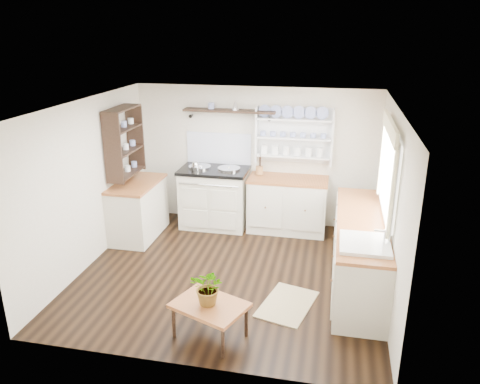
# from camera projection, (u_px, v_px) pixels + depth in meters

# --- Properties ---
(floor) EXTENTS (4.00, 3.80, 0.01)m
(floor) POSITION_uv_depth(u_px,v_px,m) (230.00, 273.00, 6.43)
(floor) COLOR black
(floor) RESTS_ON ground
(wall_back) EXTENTS (4.00, 0.02, 2.30)m
(wall_back) POSITION_uv_depth(u_px,v_px,m) (255.00, 156.00, 7.79)
(wall_back) COLOR beige
(wall_back) RESTS_ON ground
(wall_right) EXTENTS (0.02, 3.80, 2.30)m
(wall_right) POSITION_uv_depth(u_px,v_px,m) (390.00, 206.00, 5.66)
(wall_right) COLOR beige
(wall_right) RESTS_ON ground
(wall_left) EXTENTS (0.02, 3.80, 2.30)m
(wall_left) POSITION_uv_depth(u_px,v_px,m) (88.00, 184.00, 6.43)
(wall_left) COLOR beige
(wall_left) RESTS_ON ground
(ceiling) EXTENTS (4.00, 3.80, 0.01)m
(ceiling) POSITION_uv_depth(u_px,v_px,m) (228.00, 105.00, 5.66)
(ceiling) COLOR white
(ceiling) RESTS_ON wall_back
(window) EXTENTS (0.08, 1.55, 1.22)m
(window) POSITION_uv_depth(u_px,v_px,m) (388.00, 169.00, 5.66)
(window) COLOR white
(window) RESTS_ON wall_right
(aga_cooker) EXTENTS (1.12, 0.77, 1.03)m
(aga_cooker) POSITION_uv_depth(u_px,v_px,m) (215.00, 197.00, 7.82)
(aga_cooker) COLOR beige
(aga_cooker) RESTS_ON floor
(back_cabinets) EXTENTS (1.27, 0.63, 0.90)m
(back_cabinets) POSITION_uv_depth(u_px,v_px,m) (287.00, 204.00, 7.63)
(back_cabinets) COLOR beige
(back_cabinets) RESTS_ON floor
(right_cabinets) EXTENTS (0.62, 2.43, 0.90)m
(right_cabinets) POSITION_uv_depth(u_px,v_px,m) (359.00, 251.00, 6.04)
(right_cabinets) COLOR beige
(right_cabinets) RESTS_ON floor
(belfast_sink) EXTENTS (0.55, 0.60, 0.45)m
(belfast_sink) POSITION_uv_depth(u_px,v_px,m) (364.00, 253.00, 5.23)
(belfast_sink) COLOR white
(belfast_sink) RESTS_ON right_cabinets
(left_cabinets) EXTENTS (0.62, 1.13, 0.90)m
(left_cabinets) POSITION_uv_depth(u_px,v_px,m) (138.00, 209.00, 7.43)
(left_cabinets) COLOR beige
(left_cabinets) RESTS_ON floor
(plate_rack) EXTENTS (1.20, 0.22, 0.90)m
(plate_rack) POSITION_uv_depth(u_px,v_px,m) (295.00, 135.00, 7.50)
(plate_rack) COLOR white
(plate_rack) RESTS_ON wall_back
(high_shelf) EXTENTS (1.50, 0.29, 0.16)m
(high_shelf) POSITION_uv_depth(u_px,v_px,m) (229.00, 111.00, 7.50)
(high_shelf) COLOR black
(high_shelf) RESTS_ON wall_back
(left_shelving) EXTENTS (0.28, 0.80, 1.05)m
(left_shelving) POSITION_uv_depth(u_px,v_px,m) (124.00, 141.00, 7.09)
(left_shelving) COLOR black
(left_shelving) RESTS_ON wall_left
(kettle) EXTENTS (0.16, 0.16, 0.20)m
(kettle) POSITION_uv_depth(u_px,v_px,m) (196.00, 168.00, 7.59)
(kettle) COLOR silver
(kettle) RESTS_ON aga_cooker
(utensil_crock) EXTENTS (0.12, 0.12, 0.14)m
(utensil_crock) POSITION_uv_depth(u_px,v_px,m) (259.00, 170.00, 7.63)
(utensil_crock) COLOR #966437
(utensil_crock) RESTS_ON back_cabinets
(center_table) EXTENTS (0.90, 0.78, 0.41)m
(center_table) POSITION_uv_depth(u_px,v_px,m) (210.00, 308.00, 4.99)
(center_table) COLOR brown
(center_table) RESTS_ON floor
(potted_plant) EXTENTS (0.43, 0.39, 0.41)m
(potted_plant) POSITION_uv_depth(u_px,v_px,m) (209.00, 287.00, 4.91)
(potted_plant) COLOR #3F7233
(potted_plant) RESTS_ON center_table
(floor_rug) EXTENTS (0.74, 0.96, 0.02)m
(floor_rug) POSITION_uv_depth(u_px,v_px,m) (287.00, 304.00, 5.69)
(floor_rug) COLOR olive
(floor_rug) RESTS_ON floor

